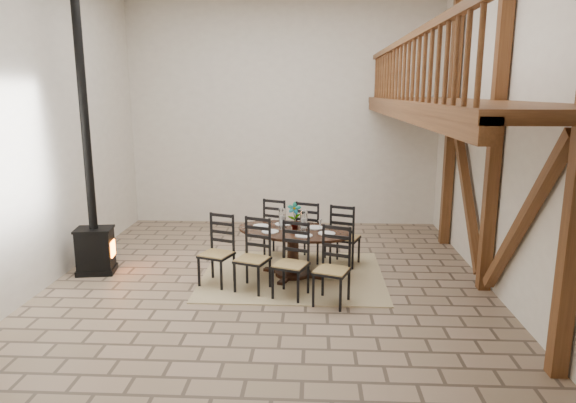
{
  "coord_description": "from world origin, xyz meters",
  "views": [
    {
      "loc": [
        0.71,
        -7.74,
        3.04
      ],
      "look_at": [
        0.29,
        0.4,
        1.28
      ],
      "focal_mm": 32.0,
      "sensor_mm": 36.0,
      "label": 1
    }
  ],
  "objects_px": {
    "wood_stove": "(92,208)",
    "log_basket": "(99,254)",
    "dining_table": "(291,254)",
    "log_stack": "(93,264)"
  },
  "relations": [
    {
      "from": "wood_stove",
      "to": "log_basket",
      "type": "height_order",
      "value": "wood_stove"
    },
    {
      "from": "dining_table",
      "to": "log_basket",
      "type": "distance_m",
      "value": 3.51
    },
    {
      "from": "log_stack",
      "to": "dining_table",
      "type": "bearing_deg",
      "value": -1.07
    },
    {
      "from": "dining_table",
      "to": "log_stack",
      "type": "bearing_deg",
      "value": -160.79
    },
    {
      "from": "wood_stove",
      "to": "log_stack",
      "type": "distance_m",
      "value": 0.99
    },
    {
      "from": "dining_table",
      "to": "log_stack",
      "type": "xyz_separation_m",
      "value": [
        -3.38,
        0.06,
        -0.25
      ]
    },
    {
      "from": "log_basket",
      "to": "log_stack",
      "type": "height_order",
      "value": "log_basket"
    },
    {
      "from": "dining_table",
      "to": "log_basket",
      "type": "xyz_separation_m",
      "value": [
        -3.46,
        0.52,
        -0.23
      ]
    },
    {
      "from": "wood_stove",
      "to": "log_basket",
      "type": "distance_m",
      "value": 1.08
    },
    {
      "from": "log_basket",
      "to": "log_stack",
      "type": "xyz_separation_m",
      "value": [
        0.08,
        -0.46,
        -0.02
      ]
    }
  ]
}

